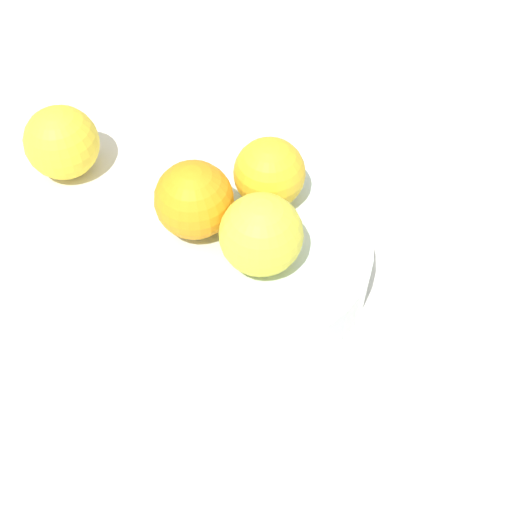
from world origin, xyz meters
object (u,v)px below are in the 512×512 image
Objects in this scene: orange_in_bowl_2 at (194,200)px; fruit_bowl at (256,260)px; orange_in_bowl_1 at (265,234)px; orange_loose_0 at (62,143)px; orange_in_bowl_0 at (269,173)px.

fruit_bowl is at bearing 58.51° from orange_in_bowl_2.
orange_loose_0 is at bearing -139.68° from orange_in_bowl_1.
orange_in_bowl_2 is 0.90× the size of orange_loose_0.
orange_in_bowl_1 is 1.02× the size of orange_in_bowl_2.
orange_in_bowl_0 is 6.89cm from orange_in_bowl_1.
orange_in_bowl_0 is at bearing 155.46° from fruit_bowl.
fruit_bowl is 2.95× the size of orange_in_bowl_1.
orange_loose_0 is (-14.03, -11.11, -4.20)cm from orange_in_bowl_2.
orange_in_bowl_2 is (1.90, -6.68, 0.19)cm from orange_in_bowl_0.
orange_in_bowl_0 reaches higher than fruit_bowl.
orange_loose_0 is at bearing -137.04° from fruit_bowl.
orange_in_bowl_0 reaches higher than orange_loose_0.
orange_in_bowl_1 is at bearing 7.80° from fruit_bowl.
fruit_bowl is 6.03cm from orange_in_bowl_1.
orange_in_bowl_0 is at bearing 164.24° from orange_in_bowl_1.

